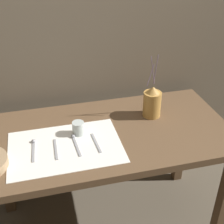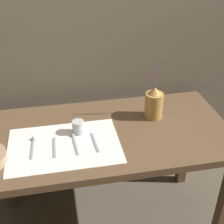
# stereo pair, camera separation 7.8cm
# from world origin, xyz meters

# --- Properties ---
(ground_plane) EXTENTS (12.00, 12.00, 0.00)m
(ground_plane) POSITION_xyz_m (0.00, 0.00, 0.00)
(ground_plane) COLOR brown
(stone_wall_back) EXTENTS (7.00, 0.06, 2.40)m
(stone_wall_back) POSITION_xyz_m (0.00, 0.45, 1.20)
(stone_wall_back) COLOR #6B5E4C
(stone_wall_back) RESTS_ON ground_plane
(wooden_table) EXTENTS (1.34, 0.68, 0.72)m
(wooden_table) POSITION_xyz_m (0.00, 0.00, 0.63)
(wooden_table) COLOR brown
(wooden_table) RESTS_ON ground_plane
(linen_cloth) EXTENTS (0.56, 0.38, 0.00)m
(linen_cloth) POSITION_xyz_m (-0.23, -0.08, 0.73)
(linen_cloth) COLOR white
(linen_cloth) RESTS_ON wooden_table
(pitcher_with_flowers) EXTENTS (0.10, 0.10, 0.37)m
(pitcher_with_flowers) POSITION_xyz_m (0.29, 0.10, 0.81)
(pitcher_with_flowers) COLOR #B7843D
(pitcher_with_flowers) RESTS_ON wooden_table
(glass_tumbler_near) EXTENTS (0.06, 0.06, 0.07)m
(glass_tumbler_near) POSITION_xyz_m (-0.15, 0.02, 0.76)
(glass_tumbler_near) COLOR #B7C1BC
(glass_tumbler_near) RESTS_ON wooden_table
(spoon_outer) EXTENTS (0.03, 0.18, 0.02)m
(spoon_outer) POSITION_xyz_m (-0.38, -0.02, 0.73)
(spoon_outer) COLOR #939399
(spoon_outer) RESTS_ON wooden_table
(fork_inner) EXTENTS (0.02, 0.16, 0.00)m
(fork_inner) POSITION_xyz_m (-0.28, -0.09, 0.73)
(fork_inner) COLOR #939399
(fork_inner) RESTS_ON wooden_table
(spoon_inner) EXTENTS (0.03, 0.18, 0.02)m
(spoon_inner) POSITION_xyz_m (-0.18, -0.04, 0.73)
(spoon_inner) COLOR #939399
(spoon_inner) RESTS_ON wooden_table
(fork_outer) EXTENTS (0.02, 0.16, 0.00)m
(fork_outer) POSITION_xyz_m (-0.08, -0.09, 0.73)
(fork_outer) COLOR #939399
(fork_outer) RESTS_ON wooden_table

